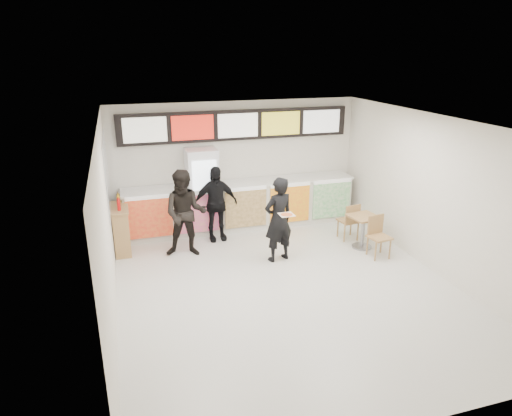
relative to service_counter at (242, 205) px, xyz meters
name	(u,v)px	position (x,y,z in m)	size (l,w,h in m)	color
floor	(286,287)	(0.00, -3.09, -0.57)	(7.00, 7.00, 0.00)	beige
ceiling	(290,123)	(0.00, -3.09, 2.43)	(7.00, 7.00, 0.00)	white
wall_back	(237,164)	(0.00, 0.41, 0.93)	(6.00, 6.00, 0.00)	silver
wall_left	(107,229)	(-3.00, -3.09, 0.93)	(7.00, 7.00, 0.00)	silver
wall_right	(435,195)	(3.00, -3.09, 0.93)	(7.00, 7.00, 0.00)	silver
service_counter	(242,205)	(0.00, 0.00, 0.00)	(5.56, 0.77, 1.14)	silver
menu_board	(237,125)	(0.00, 0.32, 1.88)	(5.50, 0.14, 0.70)	black
drinks_fridge	(203,191)	(-0.93, 0.02, 0.43)	(0.70, 0.67, 2.00)	white
mirror_panel	(107,174)	(-2.99, -0.64, 1.18)	(0.01, 2.00, 1.50)	#B2B7BF
customer_main	(278,220)	(0.24, -1.97, 0.31)	(0.65, 0.42, 1.77)	black
customer_left	(185,214)	(-1.52, -1.17, 0.35)	(0.90, 0.70, 1.85)	black
customer_mid	(215,204)	(-0.76, -0.54, 0.29)	(1.01, 0.42, 1.72)	black
pizza_slice	(287,214)	(0.24, -2.42, 0.58)	(0.36, 0.36, 0.02)	beige
cafe_table	(363,226)	(2.22, -1.92, -0.06)	(0.67, 1.53, 0.87)	#A5814B
condiment_ledge	(121,229)	(-2.82, -0.59, -0.06)	(0.36, 0.90, 1.20)	#A5814B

